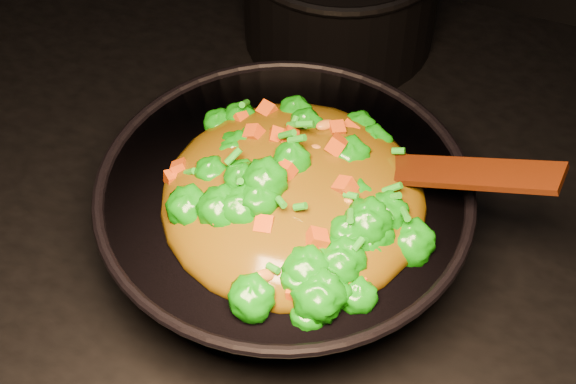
% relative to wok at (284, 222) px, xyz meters
% --- Properties ---
extents(wok, '(0.46, 0.46, 0.10)m').
position_rel_wok_xyz_m(wok, '(0.00, 0.00, 0.00)').
color(wok, black).
rests_on(wok, stovetop).
extents(stir_fry, '(0.28, 0.28, 0.09)m').
position_rel_wok_xyz_m(stir_fry, '(0.01, -0.01, 0.09)').
color(stir_fry, '#107B08').
rests_on(stir_fry, wok).
extents(spatula, '(0.23, 0.06, 0.10)m').
position_rel_wok_xyz_m(spatula, '(0.13, 0.04, 0.09)').
color(spatula, '#381608').
rests_on(spatula, wok).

